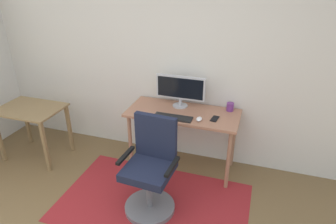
{
  "coord_description": "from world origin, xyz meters",
  "views": [
    {
      "loc": [
        0.89,
        -1.12,
        2.25
      ],
      "look_at": [
        0.01,
        1.59,
        0.86
      ],
      "focal_mm": 31.63,
      "sensor_mm": 36.0,
      "label": 1
    }
  ],
  "objects_px": {
    "keyboard": "(173,117)",
    "cell_phone": "(215,119)",
    "monitor": "(180,89)",
    "office_chair": "(151,173)",
    "coffee_cup": "(230,107)",
    "side_table": "(31,116)",
    "desk": "(183,119)",
    "computer_mouse": "(199,119)"
  },
  "relations": [
    {
      "from": "keyboard",
      "to": "office_chair",
      "type": "bearing_deg",
      "value": -94.52
    },
    {
      "from": "keyboard",
      "to": "cell_phone",
      "type": "relative_size",
      "value": 3.07
    },
    {
      "from": "side_table",
      "to": "office_chair",
      "type": "bearing_deg",
      "value": -13.14
    },
    {
      "from": "desk",
      "to": "monitor",
      "type": "height_order",
      "value": "monitor"
    },
    {
      "from": "coffee_cup",
      "to": "office_chair",
      "type": "distance_m",
      "value": 1.21
    },
    {
      "from": "monitor",
      "to": "computer_mouse",
      "type": "xyz_separation_m",
      "value": [
        0.3,
        -0.29,
        -0.21
      ]
    },
    {
      "from": "desk",
      "to": "computer_mouse",
      "type": "distance_m",
      "value": 0.29
    },
    {
      "from": "desk",
      "to": "keyboard",
      "type": "height_order",
      "value": "keyboard"
    },
    {
      "from": "keyboard",
      "to": "cell_phone",
      "type": "distance_m",
      "value": 0.46
    },
    {
      "from": "computer_mouse",
      "to": "cell_phone",
      "type": "xyz_separation_m",
      "value": [
        0.16,
        0.08,
        -0.01
      ]
    },
    {
      "from": "office_chair",
      "to": "side_table",
      "type": "relative_size",
      "value": 1.28
    },
    {
      "from": "monitor",
      "to": "side_table",
      "type": "xyz_separation_m",
      "value": [
        -1.8,
        -0.49,
        -0.4
      ]
    },
    {
      "from": "keyboard",
      "to": "office_chair",
      "type": "height_order",
      "value": "office_chair"
    },
    {
      "from": "monitor",
      "to": "office_chair",
      "type": "distance_m",
      "value": 1.07
    },
    {
      "from": "monitor",
      "to": "cell_phone",
      "type": "distance_m",
      "value": 0.55
    },
    {
      "from": "desk",
      "to": "coffee_cup",
      "type": "height_order",
      "value": "coffee_cup"
    },
    {
      "from": "monitor",
      "to": "office_chair",
      "type": "xyz_separation_m",
      "value": [
        -0.03,
        -0.9,
        -0.57
      ]
    },
    {
      "from": "office_chair",
      "to": "monitor",
      "type": "bearing_deg",
      "value": 91.2
    },
    {
      "from": "computer_mouse",
      "to": "cell_phone",
      "type": "relative_size",
      "value": 0.74
    },
    {
      "from": "desk",
      "to": "cell_phone",
      "type": "xyz_separation_m",
      "value": [
        0.38,
        -0.06,
        0.1
      ]
    },
    {
      "from": "keyboard",
      "to": "coffee_cup",
      "type": "distance_m",
      "value": 0.69
    },
    {
      "from": "monitor",
      "to": "computer_mouse",
      "type": "height_order",
      "value": "monitor"
    },
    {
      "from": "desk",
      "to": "computer_mouse",
      "type": "bearing_deg",
      "value": -33.72
    },
    {
      "from": "monitor",
      "to": "keyboard",
      "type": "xyz_separation_m",
      "value": [
        0.01,
        -0.33,
        -0.21
      ]
    },
    {
      "from": "keyboard",
      "to": "cell_phone",
      "type": "height_order",
      "value": "keyboard"
    },
    {
      "from": "computer_mouse",
      "to": "coffee_cup",
      "type": "relative_size",
      "value": 1.09
    },
    {
      "from": "side_table",
      "to": "monitor",
      "type": "bearing_deg",
      "value": 15.3
    },
    {
      "from": "keyboard",
      "to": "coffee_cup",
      "type": "xyz_separation_m",
      "value": [
        0.57,
        0.39,
        0.04
      ]
    },
    {
      "from": "computer_mouse",
      "to": "cell_phone",
      "type": "distance_m",
      "value": 0.18
    },
    {
      "from": "coffee_cup",
      "to": "side_table",
      "type": "xyz_separation_m",
      "value": [
        -2.38,
        -0.55,
        -0.23
      ]
    },
    {
      "from": "desk",
      "to": "computer_mouse",
      "type": "relative_size",
      "value": 12.38
    },
    {
      "from": "monitor",
      "to": "side_table",
      "type": "height_order",
      "value": "monitor"
    },
    {
      "from": "desk",
      "to": "coffee_cup",
      "type": "xyz_separation_m",
      "value": [
        0.51,
        0.21,
        0.14
      ]
    },
    {
      "from": "desk",
      "to": "office_chair",
      "type": "height_order",
      "value": "office_chair"
    },
    {
      "from": "keyboard",
      "to": "coffee_cup",
      "type": "height_order",
      "value": "coffee_cup"
    },
    {
      "from": "office_chair",
      "to": "side_table",
      "type": "xyz_separation_m",
      "value": [
        -1.76,
        0.41,
        0.17
      ]
    },
    {
      "from": "monitor",
      "to": "computer_mouse",
      "type": "bearing_deg",
      "value": -44.39
    },
    {
      "from": "office_chair",
      "to": "side_table",
      "type": "height_order",
      "value": "office_chair"
    },
    {
      "from": "desk",
      "to": "cell_phone",
      "type": "bearing_deg",
      "value": -9.72
    },
    {
      "from": "computer_mouse",
      "to": "coffee_cup",
      "type": "distance_m",
      "value": 0.46
    },
    {
      "from": "desk",
      "to": "computer_mouse",
      "type": "height_order",
      "value": "computer_mouse"
    },
    {
      "from": "keyboard",
      "to": "computer_mouse",
      "type": "distance_m",
      "value": 0.29
    }
  ]
}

